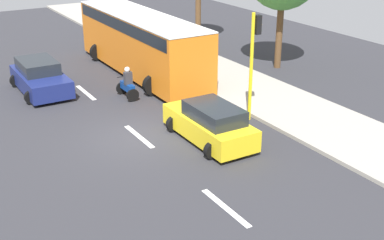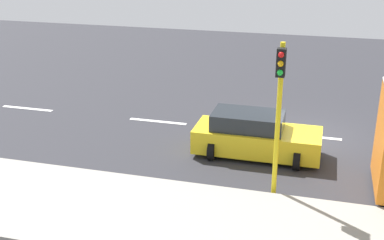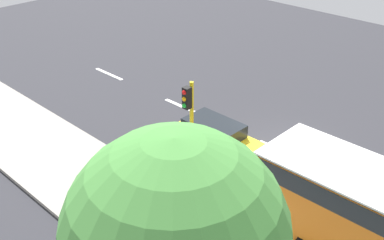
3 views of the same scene
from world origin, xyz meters
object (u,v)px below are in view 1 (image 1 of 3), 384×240
Objects in this scene: city_bus at (141,39)px; traffic_light_corner at (254,52)px; car_yellow_cab at (210,124)px; pedestrian_near_signal at (187,53)px; motorcycle at (127,85)px; car_dark_blue at (40,77)px.

traffic_light_corner is at bearing -82.51° from city_bus.
pedestrian_near_signal is at bearing 65.47° from car_yellow_cab.
motorcycle is at bearing -125.23° from city_bus.
traffic_light_corner is at bearing -56.24° from motorcycle.
city_bus is (1.57, 9.28, 1.14)m from car_yellow_cab.
car_dark_blue is at bearing -177.31° from city_bus.
city_bus reaches higher than car_dark_blue.
traffic_light_corner reaches higher than city_bus.
motorcycle is at bearing -42.69° from car_dark_blue.
car_yellow_cab is 0.98× the size of car_dark_blue.
city_bus is at bearing 97.49° from traffic_light_corner.
traffic_light_corner reaches higher than pedestrian_near_signal.
pedestrian_near_signal is (4.43, 2.09, 0.42)m from motorcycle.
car_yellow_cab is 6.07m from motorcycle.
traffic_light_corner reaches higher than car_yellow_cab.
motorcycle is 0.34× the size of traffic_light_corner.
city_bus is (5.53, 0.26, 1.13)m from car_dark_blue.
traffic_light_corner is (1.09, -8.31, 1.08)m from city_bus.
city_bus is 7.19× the size of motorcycle.
motorcycle is at bearing 96.80° from car_yellow_cab.
car_yellow_cab is at bearing -99.63° from city_bus.
car_dark_blue is 7.72m from pedestrian_near_signal.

